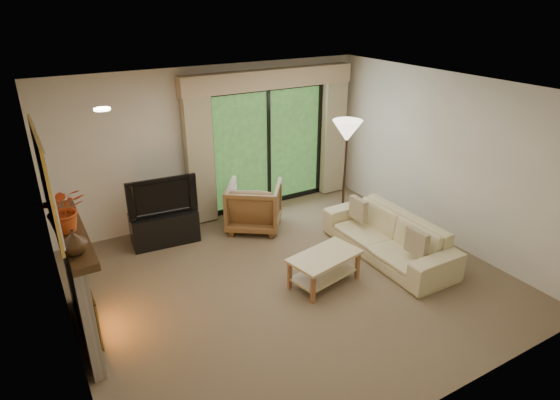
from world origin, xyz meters
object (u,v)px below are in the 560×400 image
armchair (254,206)px  media_console (165,227)px  coffee_table (324,269)px  sofa (388,236)px

armchair → media_console: bearing=25.4°
armchair → coffee_table: (0.05, -1.96, -0.18)m
media_console → coffee_table: (1.51, -2.23, -0.04)m
coffee_table → sofa: bearing=-4.6°
armchair → sofa: size_ratio=0.40×
armchair → coffee_table: armchair is taller
media_console → armchair: 1.49m
media_console → sofa: sofa is taller
media_console → sofa: bearing=-32.2°
armchair → coffee_table: 1.97m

